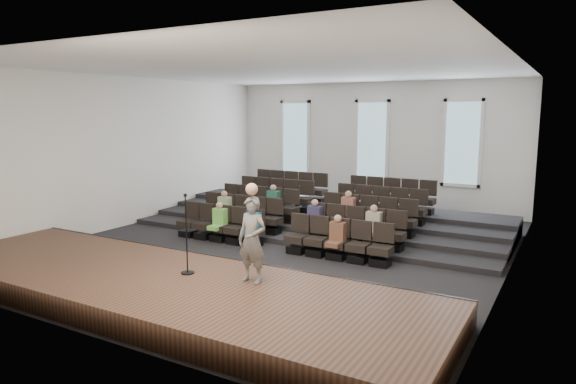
# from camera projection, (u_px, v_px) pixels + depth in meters

# --- Properties ---
(ground) EXTENTS (14.00, 14.00, 0.00)m
(ground) POSITION_uv_depth(u_px,v_px,m) (285.00, 245.00, 14.97)
(ground) COLOR black
(ground) RESTS_ON ground
(ceiling) EXTENTS (12.00, 14.00, 0.02)m
(ceiling) POSITION_uv_depth(u_px,v_px,m) (285.00, 69.00, 14.19)
(ceiling) COLOR white
(ceiling) RESTS_ON ground
(wall_back) EXTENTS (12.00, 0.04, 5.00)m
(wall_back) POSITION_uv_depth(u_px,v_px,m) (372.00, 145.00, 20.60)
(wall_back) COLOR white
(wall_back) RESTS_ON ground
(wall_front) EXTENTS (12.00, 0.04, 5.00)m
(wall_front) POSITION_uv_depth(u_px,v_px,m) (74.00, 193.00, 8.55)
(wall_front) COLOR white
(wall_front) RESTS_ON ground
(wall_left) EXTENTS (0.04, 14.00, 5.00)m
(wall_left) POSITION_uv_depth(u_px,v_px,m) (133.00, 151.00, 17.52)
(wall_left) COLOR white
(wall_left) RESTS_ON ground
(wall_right) EXTENTS (0.04, 14.00, 5.00)m
(wall_right) POSITION_uv_depth(u_px,v_px,m) (514.00, 172.00, 11.63)
(wall_right) COLOR white
(wall_right) RESTS_ON ground
(stage) EXTENTS (11.80, 3.60, 0.50)m
(stage) POSITION_uv_depth(u_px,v_px,m) (161.00, 288.00, 10.55)
(stage) COLOR #513222
(stage) RESTS_ON ground
(stage_lip) EXTENTS (11.80, 0.06, 0.52)m
(stage_lip) POSITION_uv_depth(u_px,v_px,m) (214.00, 266.00, 12.07)
(stage_lip) COLOR black
(stage_lip) RESTS_ON ground
(risers) EXTENTS (11.80, 4.80, 0.60)m
(risers) POSITION_uv_depth(u_px,v_px,m) (331.00, 219.00, 17.66)
(risers) COLOR black
(risers) RESTS_ON ground
(seating_rows) EXTENTS (6.80, 4.70, 1.67)m
(seating_rows) POSITION_uv_depth(u_px,v_px,m) (309.00, 213.00, 16.18)
(seating_rows) COLOR black
(seating_rows) RESTS_ON ground
(windows) EXTENTS (8.44, 0.10, 3.24)m
(windows) POSITION_uv_depth(u_px,v_px,m) (372.00, 140.00, 20.51)
(windows) COLOR white
(windows) RESTS_ON wall_back
(audience) EXTENTS (5.45, 2.64, 1.10)m
(audience) POSITION_uv_depth(u_px,v_px,m) (290.00, 216.00, 15.12)
(audience) COLOR #78CE52
(audience) RESTS_ON seating_rows
(speaker) EXTENTS (0.63, 0.42, 1.71)m
(speaker) POSITION_uv_depth(u_px,v_px,m) (252.00, 240.00, 10.07)
(speaker) COLOR slate
(speaker) RESTS_ON stage
(mic_stand) EXTENTS (0.28, 0.28, 1.70)m
(mic_stand) POSITION_uv_depth(u_px,v_px,m) (187.00, 250.00, 10.65)
(mic_stand) COLOR black
(mic_stand) RESTS_ON stage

